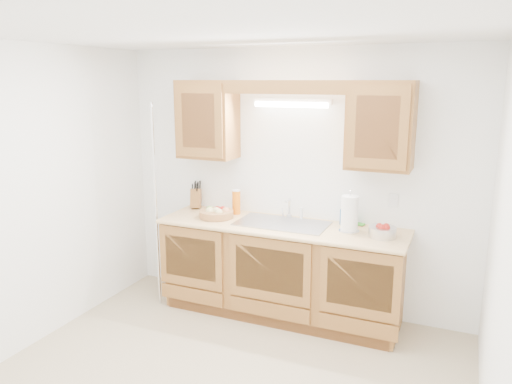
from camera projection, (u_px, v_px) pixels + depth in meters
The scene contains 17 objects.
room at pixel (222, 220), 3.46m from camera, with size 3.52×3.50×2.50m.
base_cabinets at pixel (281, 271), 4.71m from camera, with size 2.20×0.60×0.86m, color #975F2C.
countertop at pixel (281, 226), 4.60m from camera, with size 2.30×0.63×0.04m, color #EABC7B.
upper_cabinet_left at pixel (208, 120), 4.85m from camera, with size 0.55×0.33×0.75m, color #975F2C.
upper_cabinet_right at pixel (381, 126), 4.21m from camera, with size 0.55×0.33×0.75m, color #975F2C.
valance at pixel (283, 87), 4.33m from camera, with size 2.20×0.05×0.12m, color #975F2C.
fluorescent_fixture at pixel (291, 103), 4.56m from camera, with size 0.76×0.08×0.08m.
sink at pixel (282, 231), 4.63m from camera, with size 0.84×0.46×0.36m.
wire_shelf_pole at pixel (156, 207), 4.81m from camera, with size 0.03×0.03×2.00m, color silver.
outlet_plate at pixel (393, 200), 4.45m from camera, with size 0.08×0.01×0.12m, color white.
fruit_basket at pixel (217, 213), 4.82m from camera, with size 0.44×0.44×0.10m.
knife_block at pixel (196, 198), 5.17m from camera, with size 0.15×0.19×0.29m.
orange_canister at pixel (236, 202), 4.93m from camera, with size 0.08×0.08×0.25m.
soap_bottle at pixel (346, 213), 4.59m from camera, with size 0.10×0.10×0.21m, color #2362B3.
sponge at pixel (359, 224), 4.57m from camera, with size 0.11×0.09×0.02m.
paper_towel at pixel (350, 214), 4.35m from camera, with size 0.19×0.19×0.38m.
apple_bowl at pixel (383, 231), 4.21m from camera, with size 0.26×0.26×0.12m.
Camera 1 is at (1.53, -2.97, 2.20)m, focal length 35.00 mm.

